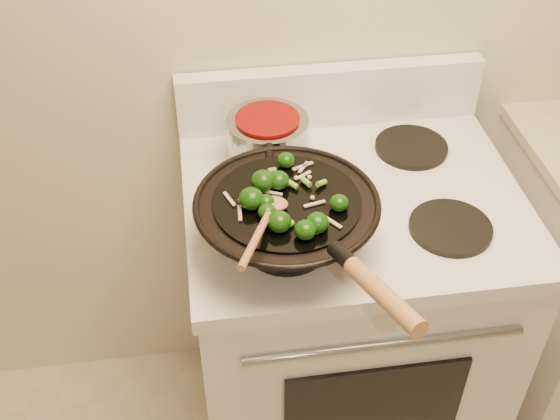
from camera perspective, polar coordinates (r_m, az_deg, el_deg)
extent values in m
cube|color=white|center=(1.97, 5.04, -9.51)|extent=(0.76, 0.64, 0.88)
cube|color=white|center=(1.64, 5.97, 0.77)|extent=(0.78, 0.66, 0.04)
cube|color=white|center=(1.82, 4.08, 9.27)|extent=(0.78, 0.05, 0.16)
cylinder|color=#93969B|center=(1.50, 8.46, -10.83)|extent=(0.60, 0.02, 0.02)
cube|color=black|center=(1.69, 7.64, -15.52)|extent=(0.42, 0.01, 0.28)
cylinder|color=black|center=(1.48, 0.53, -2.78)|extent=(0.18, 0.18, 0.01)
cylinder|color=black|center=(1.56, 13.68, -1.39)|extent=(0.18, 0.18, 0.01)
cylinder|color=black|center=(1.71, -0.98, 4.13)|extent=(0.18, 0.18, 0.01)
cylinder|color=black|center=(1.78, 10.62, 5.05)|extent=(0.18, 0.18, 0.01)
torus|color=black|center=(1.41, 0.56, 0.61)|extent=(0.38, 0.38, 0.01)
cylinder|color=black|center=(1.40, 0.56, 0.71)|extent=(0.30, 0.30, 0.01)
cylinder|color=black|center=(1.25, 5.09, -3.73)|extent=(0.05, 0.07, 0.04)
cylinder|color=#A16E3F|center=(1.16, 8.43, -6.89)|extent=(0.10, 0.20, 0.07)
ellipsoid|color=#103A09|center=(1.42, -0.13, 2.44)|extent=(0.04, 0.04, 0.04)
cylinder|color=#517B2C|center=(1.43, 0.40, 2.12)|extent=(0.02, 0.02, 0.02)
ellipsoid|color=#103A09|center=(1.31, 2.07, -1.63)|extent=(0.04, 0.04, 0.04)
ellipsoid|color=#103A09|center=(1.32, -0.07, -0.96)|extent=(0.05, 0.05, 0.04)
ellipsoid|color=#103A09|center=(1.38, 4.83, 0.58)|extent=(0.04, 0.04, 0.03)
cylinder|color=#517B2C|center=(1.38, 5.27, 0.33)|extent=(0.02, 0.02, 0.01)
ellipsoid|color=#103A09|center=(1.48, 0.48, 4.07)|extent=(0.04, 0.04, 0.03)
ellipsoid|color=#103A09|center=(1.37, -2.35, 0.93)|extent=(0.05, 0.05, 0.04)
ellipsoid|color=#103A09|center=(1.33, 3.05, -1.03)|extent=(0.05, 0.05, 0.04)
cylinder|color=#517B2C|center=(1.34, 3.60, -1.36)|extent=(0.02, 0.02, 0.01)
ellipsoid|color=#103A09|center=(1.38, -1.16, 0.65)|extent=(0.04, 0.04, 0.03)
ellipsoid|color=#103A09|center=(1.35, -1.05, -0.15)|extent=(0.04, 0.04, 0.03)
ellipsoid|color=#103A09|center=(1.42, -1.40, 2.41)|extent=(0.05, 0.05, 0.04)
cylinder|color=#517B2C|center=(1.43, -0.81, 2.04)|extent=(0.02, 0.02, 0.01)
cube|color=beige|center=(1.48, 1.91, 3.50)|extent=(0.03, 0.04, 0.00)
cube|color=beige|center=(1.48, 1.87, 3.59)|extent=(0.05, 0.03, 0.00)
cube|color=beige|center=(1.46, 1.98, 2.87)|extent=(0.03, 0.02, 0.00)
cube|color=beige|center=(1.37, -3.29, -0.24)|extent=(0.01, 0.05, 0.00)
cube|color=beige|center=(1.34, 2.49, -1.49)|extent=(0.03, 0.04, 0.00)
cube|color=beige|center=(1.40, -2.72, 0.90)|extent=(0.04, 0.01, 0.00)
cube|color=beige|center=(1.39, 2.82, 0.50)|extent=(0.05, 0.02, 0.00)
cube|color=beige|center=(1.42, -0.76, 1.44)|extent=(0.05, 0.03, 0.00)
cube|color=beige|center=(1.40, -4.14, 0.90)|extent=(0.02, 0.05, 0.00)
cube|color=beige|center=(1.35, 4.36, -1.03)|extent=(0.03, 0.04, 0.00)
cylinder|color=#6FA435|center=(1.43, 1.02, 2.09)|extent=(0.02, 0.03, 0.01)
cylinder|color=#6FA435|center=(1.33, 2.65, -1.27)|extent=(0.03, 0.02, 0.02)
cylinder|color=#6FA435|center=(1.43, 3.37, 2.19)|extent=(0.03, 0.01, 0.01)
cylinder|color=#6FA435|center=(1.46, -0.69, 3.23)|extent=(0.02, 0.03, 0.02)
cylinder|color=#6FA435|center=(1.43, 2.13, 2.30)|extent=(0.02, 0.02, 0.01)
cylinder|color=#6FA435|center=(1.33, 0.66, -1.25)|extent=(0.03, 0.02, 0.01)
cylinder|color=#6FA435|center=(1.37, -1.37, 0.26)|extent=(0.02, 0.02, 0.01)
sphere|color=beige|center=(1.45, 1.31, 2.61)|extent=(0.01, 0.01, 0.01)
sphere|color=beige|center=(1.43, -1.77, 1.96)|extent=(0.01, 0.01, 0.01)
sphere|color=beige|center=(1.40, 2.64, 1.00)|extent=(0.01, 0.01, 0.01)
sphere|color=beige|center=(1.45, 2.40, 2.67)|extent=(0.01, 0.01, 0.01)
ellipsoid|color=#A16E3F|center=(1.38, -0.51, 0.54)|extent=(0.07, 0.06, 0.02)
cylinder|color=#A16E3F|center=(1.28, -1.77, -1.96)|extent=(0.10, 0.23, 0.07)
cylinder|color=#93969B|center=(1.67, -1.01, 5.80)|extent=(0.19, 0.19, 0.11)
cylinder|color=#6B0705|center=(1.64, -1.03, 7.43)|extent=(0.15, 0.15, 0.01)
cylinder|color=black|center=(1.52, -0.84, 3.89)|extent=(0.03, 0.12, 0.02)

